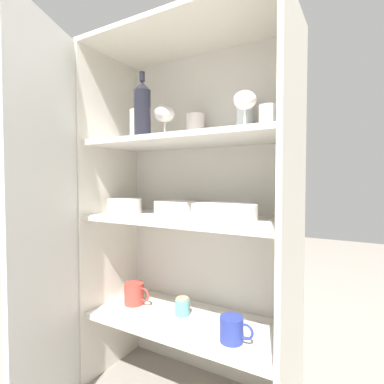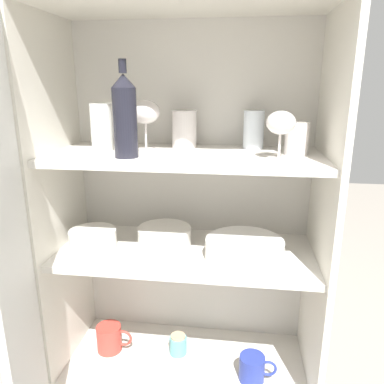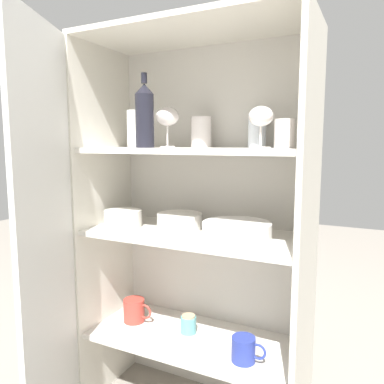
{
  "view_description": "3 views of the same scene",
  "coord_description": "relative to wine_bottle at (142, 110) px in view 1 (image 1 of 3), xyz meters",
  "views": [
    {
      "loc": [
        0.62,
        -0.85,
        0.88
      ],
      "look_at": [
        0.02,
        0.18,
        0.83
      ],
      "focal_mm": 28.0,
      "sensor_mm": 36.0,
      "label": 1
    },
    {
      "loc": [
        0.17,
        -0.91,
        1.24
      ],
      "look_at": [
        0.01,
        0.21,
        0.91
      ],
      "focal_mm": 35.0,
      "sensor_mm": 36.0,
      "label": 2
    },
    {
      "loc": [
        0.6,
        -1.05,
        1.06
      ],
      "look_at": [
        -0.03,
        0.22,
        0.87
      ],
      "focal_mm": 35.0,
      "sensor_mm": 36.0,
      "label": 3
    }
  ],
  "objects": [
    {
      "name": "cupboard_side_right",
      "position": [
        0.57,
        0.08,
        -0.44
      ],
      "size": [
        0.02,
        0.38,
        1.44
      ],
      "primitive_type": "cube",
      "color": "silver",
      "rests_on": "ground_plane"
    },
    {
      "name": "tumbler_glass_1",
      "position": [
        0.48,
        0.1,
        -0.07
      ],
      "size": [
        0.07,
        0.07,
        0.09
      ],
      "color": "silver",
      "rests_on": "shelf_board_upper"
    },
    {
      "name": "coffee_mug_primary",
      "position": [
        0.38,
        0.01,
        -0.8
      ],
      "size": [
        0.12,
        0.08,
        0.09
      ],
      "color": "#283893",
      "rests_on": "shelf_board_lower"
    },
    {
      "name": "tumbler_glass_3",
      "position": [
        -0.1,
        0.09,
        -0.04
      ],
      "size": [
        0.07,
        0.07,
        0.14
      ],
      "color": "white",
      "rests_on": "shelf_board_upper"
    },
    {
      "name": "shelf_board_lower",
      "position": [
        0.15,
        0.08,
        -0.85
      ],
      "size": [
        0.81,
        0.35,
        0.02
      ],
      "primitive_type": "cube",
      "color": "silver"
    },
    {
      "name": "cupboard_door",
      "position": [
        -0.18,
        -0.3,
        -0.44
      ],
      "size": [
        0.19,
        0.39,
        1.44
      ],
      "color": "silver",
      "rests_on": "ground_plane"
    },
    {
      "name": "wine_bottle",
      "position": [
        0.0,
        0.0,
        0.0
      ],
      "size": [
        0.07,
        0.07,
        0.26
      ],
      "color": "black",
      "rests_on": "shelf_board_upper"
    },
    {
      "name": "storage_jar",
      "position": [
        0.12,
        0.1,
        -0.81
      ],
      "size": [
        0.06,
        0.06,
        0.07
      ],
      "color": "#5BA3A8",
      "rests_on": "shelf_board_lower"
    },
    {
      "name": "shelf_board_upper",
      "position": [
        0.15,
        0.08,
        -0.13
      ],
      "size": [
        0.81,
        0.35,
        0.02
      ],
      "primitive_type": "cube",
      "color": "silver"
    },
    {
      "name": "mixing_bowl_large",
      "position": [
        0.08,
        0.11,
        -0.4
      ],
      "size": [
        0.18,
        0.18,
        0.06
      ],
      "color": "silver",
      "rests_on": "shelf_board_middle"
    },
    {
      "name": "wine_glass_0",
      "position": [
        0.03,
        0.11,
        -0.0
      ],
      "size": [
        0.09,
        0.09,
        0.15
      ],
      "color": "silver",
      "rests_on": "shelf_board_upper"
    },
    {
      "name": "plate_stack_white",
      "position": [
        0.34,
        0.04,
        -0.4
      ],
      "size": [
        0.24,
        0.24,
        0.06
      ],
      "color": "white",
      "rests_on": "shelf_board_middle"
    },
    {
      "name": "tumbler_glass_2",
      "position": [
        0.36,
        0.2,
        -0.06
      ],
      "size": [
        0.07,
        0.07,
        0.12
      ],
      "color": "white",
      "rests_on": "shelf_board_upper"
    },
    {
      "name": "shelf_board_middle",
      "position": [
        0.15,
        0.08,
        -0.44
      ],
      "size": [
        0.81,
        0.35,
        0.02
      ],
      "primitive_type": "cube",
      "color": "silver"
    },
    {
      "name": "cupboard_top_panel",
      "position": [
        0.15,
        0.08,
        0.29
      ],
      "size": [
        0.84,
        0.38,
        0.02
      ],
      "primitive_type": "cube",
      "color": "silver",
      "rests_on": "cupboard_side_left"
    },
    {
      "name": "coffee_mug_extra_1",
      "position": [
        -0.13,
        0.09,
        -0.8
      ],
      "size": [
        0.13,
        0.09,
        0.1
      ],
      "color": "#BC3D33",
      "rests_on": "shelf_board_lower"
    },
    {
      "name": "serving_bowl_small",
      "position": [
        -0.14,
        0.04,
        -0.39
      ],
      "size": [
        0.15,
        0.15,
        0.07
      ],
      "color": "silver",
      "rests_on": "shelf_board_middle"
    },
    {
      "name": "cupboard_side_left",
      "position": [
        -0.26,
        0.08,
        -0.44
      ],
      "size": [
        0.02,
        0.38,
        1.44
      ],
      "primitive_type": "cube",
      "color": "silver",
      "rests_on": "ground_plane"
    },
    {
      "name": "wine_glass_1",
      "position": [
        0.42,
        0.02,
        -0.02
      ],
      "size": [
        0.08,
        0.08,
        0.13
      ],
      "color": "silver",
      "rests_on": "shelf_board_upper"
    },
    {
      "name": "tumbler_glass_0",
      "position": [
        0.13,
        0.19,
        -0.06
      ],
      "size": [
        0.08,
        0.08,
        0.12
      ],
      "color": "silver",
      "rests_on": "shelf_board_upper"
    },
    {
      "name": "cupboard_back_panel",
      "position": [
        0.15,
        0.27,
        -0.44
      ],
      "size": [
        0.84,
        0.02,
        1.44
      ],
      "primitive_type": "cube",
      "color": "silver",
      "rests_on": "ground_plane"
    }
  ]
}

